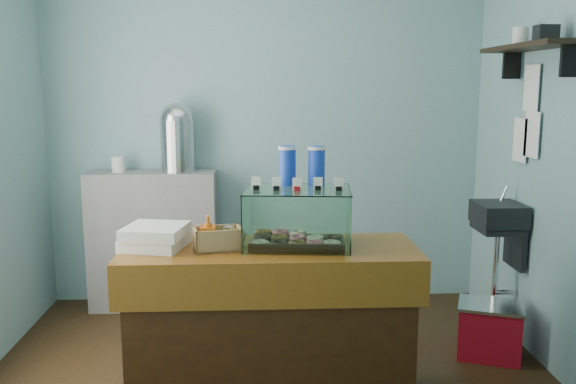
{
  "coord_description": "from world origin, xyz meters",
  "views": [
    {
      "loc": [
        -0.06,
        -3.45,
        1.76
      ],
      "look_at": [
        0.1,
        -0.15,
        1.19
      ],
      "focal_mm": 38.0,
      "sensor_mm": 36.0,
      "label": 1
    }
  ],
  "objects": [
    {
      "name": "pastry_boxes",
      "position": [
        -0.62,
        -0.23,
        0.96
      ],
      "size": [
        0.37,
        0.38,
        0.12
      ],
      "rotation": [
        0.0,
        0.0,
        -0.23
      ],
      "color": "white",
      "rests_on": "counter"
    },
    {
      "name": "ground",
      "position": [
        0.0,
        0.0,
        0.0
      ],
      "size": [
        3.5,
        3.5,
        0.0
      ],
      "primitive_type": "plane",
      "color": "black",
      "rests_on": "ground"
    },
    {
      "name": "coffee_urn",
      "position": [
        -0.69,
        1.32,
        1.38
      ],
      "size": [
        0.29,
        0.29,
        0.54
      ],
      "color": "silver",
      "rests_on": "back_shelf"
    },
    {
      "name": "counter",
      "position": [
        0.0,
        -0.25,
        0.46
      ],
      "size": [
        1.6,
        0.6,
        0.9
      ],
      "color": "#3C200B",
      "rests_on": "ground"
    },
    {
      "name": "condiment_crate",
      "position": [
        -0.29,
        -0.28,
        0.97
      ],
      "size": [
        0.28,
        0.2,
        0.19
      ],
      "rotation": [
        0.0,
        0.0,
        0.21
      ],
      "color": "tan",
      "rests_on": "counter"
    },
    {
      "name": "room_shell",
      "position": [
        0.03,
        0.01,
        1.71
      ],
      "size": [
        3.54,
        3.04,
        2.82
      ],
      "color": "#7BABB3",
      "rests_on": "ground"
    },
    {
      "name": "back_shelf",
      "position": [
        -0.9,
        1.32,
        0.55
      ],
      "size": [
        1.0,
        0.32,
        1.1
      ],
      "primitive_type": "cube",
      "color": "gray",
      "rests_on": "ground"
    },
    {
      "name": "display_case",
      "position": [
        0.15,
        -0.18,
        1.07
      ],
      "size": [
        0.61,
        0.47,
        0.53
      ],
      "rotation": [
        0.0,
        0.0,
        -0.1
      ],
      "color": "black",
      "rests_on": "counter"
    },
    {
      "name": "red_cooler",
      "position": [
        1.45,
        0.27,
        0.18
      ],
      "size": [
        0.49,
        0.44,
        0.36
      ],
      "rotation": [
        0.0,
        0.0,
        -0.36
      ],
      "color": "#AC0D1F",
      "rests_on": "ground"
    }
  ]
}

